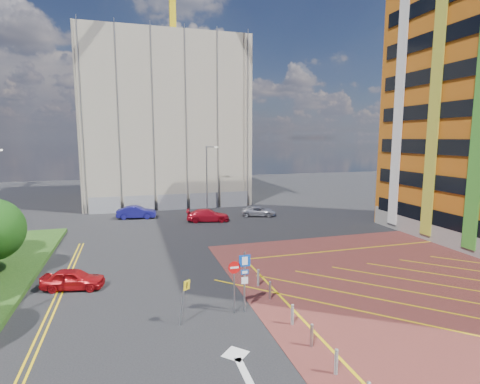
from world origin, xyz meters
name	(u,v)px	position (x,y,z in m)	size (l,w,h in m)	color
ground	(241,322)	(0.00, 0.00, 0.00)	(140.00, 140.00, 0.00)	black
forecourt	(466,289)	(14.00, 0.00, 0.01)	(26.00, 26.00, 0.02)	brown
lamp_back	(207,176)	(4.08, 28.00, 4.36)	(1.53, 0.16, 8.00)	#9EA0A8
sign_cluster	(241,276)	(0.30, 0.98, 1.95)	(1.17, 0.12, 3.20)	#9EA0A8
warning_sign	(184,297)	(-2.69, 0.48, 1.43)	(0.58, 0.38, 2.25)	#9EA0A8
bollard_row	(298,322)	(2.30, -1.67, 0.47)	(0.14, 11.14, 0.90)	#9EA0A8
construction_building	(163,124)	(0.00, 40.00, 11.00)	(21.20, 19.20, 22.00)	#AEA18F
tower_crane	(175,17)	(2.00, 39.44, 25.85)	(1.60, 35.00, 35.40)	yellow
construction_fence	(180,202)	(1.00, 30.00, 1.00)	(21.60, 0.06, 2.00)	gray
car_red_left	(73,279)	(-8.44, 6.72, 0.61)	(1.45, 3.59, 1.22)	#A80E13
car_blue_back	(136,212)	(-4.43, 26.18, 0.70)	(1.48, 4.25, 1.40)	navy
car_red_back	(208,215)	(2.96, 22.44, 0.66)	(1.86, 4.58, 1.33)	red
car_silver_back	(259,211)	(9.16, 23.54, 0.55)	(1.82, 3.95, 1.10)	silver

